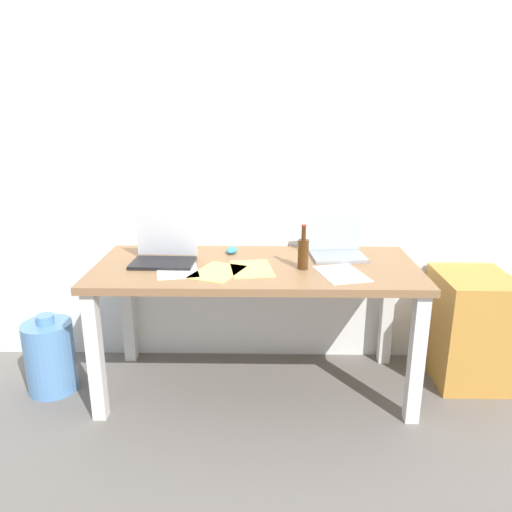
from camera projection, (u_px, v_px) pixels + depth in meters
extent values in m
plane|color=slate|center=(256.00, 386.00, 2.88)|extent=(8.00, 8.00, 0.00)
cube|color=white|center=(257.00, 153.00, 2.91)|extent=(5.20, 0.08, 2.60)
cube|color=olive|center=(256.00, 268.00, 2.66)|extent=(1.74, 0.74, 0.04)
cube|color=silver|center=(95.00, 357.00, 2.49)|extent=(0.07, 0.07, 0.71)
cube|color=silver|center=(416.00, 359.00, 2.46)|extent=(0.07, 0.07, 0.71)
cube|color=silver|center=(128.00, 308.00, 3.08)|extent=(0.07, 0.07, 0.71)
cube|color=silver|center=(387.00, 310.00, 3.06)|extent=(0.07, 0.07, 0.71)
cube|color=black|center=(163.00, 263.00, 2.66)|extent=(0.34, 0.22, 0.02)
cube|color=white|center=(166.00, 235.00, 2.73)|extent=(0.34, 0.06, 0.23)
cube|color=gray|center=(338.00, 257.00, 2.77)|extent=(0.31, 0.24, 0.02)
cube|color=silver|center=(335.00, 234.00, 2.84)|extent=(0.30, 0.04, 0.19)
cylinder|color=#47280F|center=(303.00, 254.00, 2.57)|extent=(0.06, 0.06, 0.16)
cylinder|color=#47280F|center=(304.00, 233.00, 2.54)|extent=(0.02, 0.02, 0.07)
cylinder|color=#B21E19|center=(304.00, 226.00, 2.53)|extent=(0.03, 0.03, 0.01)
ellipsoid|color=#338CC6|center=(232.00, 250.00, 2.87)|extent=(0.08, 0.11, 0.03)
cube|color=#F4E06B|center=(251.00, 269.00, 2.59)|extent=(0.25, 0.32, 0.00)
cube|color=#F4E06B|center=(218.00, 272.00, 2.54)|extent=(0.31, 0.35, 0.00)
cube|color=white|center=(342.00, 274.00, 2.51)|extent=(0.28, 0.34, 0.00)
cube|color=white|center=(177.00, 270.00, 2.58)|extent=(0.27, 0.34, 0.00)
cylinder|color=#598CC6|center=(50.00, 357.00, 2.79)|extent=(0.27, 0.27, 0.41)
cylinder|color=#598CC6|center=(45.00, 319.00, 2.72)|extent=(0.10, 0.10, 0.05)
cube|color=#C68938|center=(469.00, 328.00, 2.88)|extent=(0.40, 0.48, 0.65)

